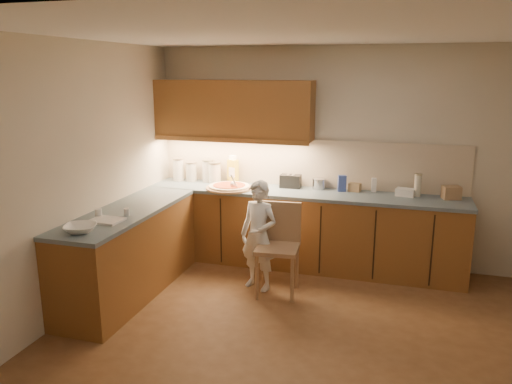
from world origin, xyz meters
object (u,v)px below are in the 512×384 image
Objects in this scene: child at (259,236)px; toaster at (291,181)px; pizza_on_board at (229,187)px; oil_jug at (233,171)px; wooden_chair at (279,242)px.

child reaches higher than toaster.
oil_jug reaches higher than pizza_on_board.
wooden_chair is (0.79, -0.67, -0.39)m from pizza_on_board.
wooden_chair is 1.06m from toaster.
toaster is (0.75, -0.03, -0.08)m from oil_jug.
pizza_on_board reaches higher than wooden_chair.
pizza_on_board reaches higher than toaster.
toaster is at bearing 100.92° from child.
child is 0.23m from wooden_chair.
pizza_on_board is 1.56× the size of oil_jug.
oil_jug is (-0.62, 0.97, 0.49)m from child.
wooden_chair is 1.40m from oil_jug.
pizza_on_board is 2.25× the size of toaster.
oil_jug is 0.76m from toaster.
child is 1.03m from toaster.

